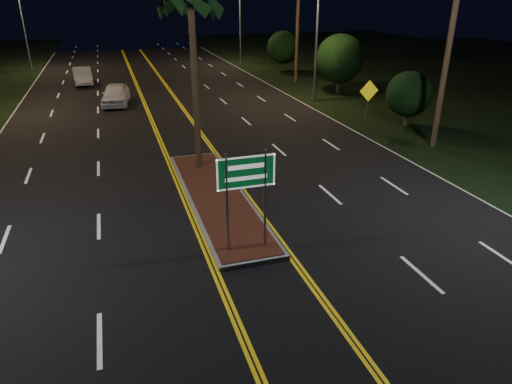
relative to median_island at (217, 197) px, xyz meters
name	(u,v)px	position (x,y,z in m)	size (l,w,h in m)	color
ground	(277,303)	(0.00, -7.00, -0.08)	(120.00, 120.00, 0.00)	black
grass_right	(488,80)	(30.00, 18.00, -0.08)	(40.00, 110.00, 0.01)	black
median_island	(217,197)	(0.00, 0.00, 0.00)	(2.25, 10.25, 0.17)	gray
highway_sign	(246,181)	(0.00, -4.20, 2.32)	(1.80, 0.08, 3.20)	gray
streetlight_left_far	(25,12)	(-10.61, 37.00, 5.57)	(1.91, 0.44, 9.00)	gray
streetlight_right_mid	(313,21)	(10.61, 15.00, 5.57)	(1.91, 0.44, 9.00)	gray
streetlight_right_far	(237,11)	(10.61, 35.00, 5.57)	(1.91, 0.44, 9.00)	gray
palm_median	(190,0)	(0.00, 3.50, 7.19)	(2.40, 2.40, 8.30)	#382819
shrub_near	(409,94)	(13.50, 7.00, 1.86)	(2.70, 2.70, 3.30)	#382819
shrub_mid	(340,59)	(14.00, 17.00, 2.64)	(3.78, 3.78, 4.62)	#382819
shrub_far	(283,47)	(13.80, 29.00, 2.25)	(3.24, 3.24, 3.96)	#382819
car_near	(115,93)	(-3.18, 18.34, 0.79)	(2.24, 5.23, 1.74)	white
car_far	(82,74)	(-5.70, 27.60, 0.75)	(2.14, 4.99, 1.66)	silver
warning_sign	(368,97)	(10.80, 7.07, 1.84)	(1.22, 0.08, 2.90)	gray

